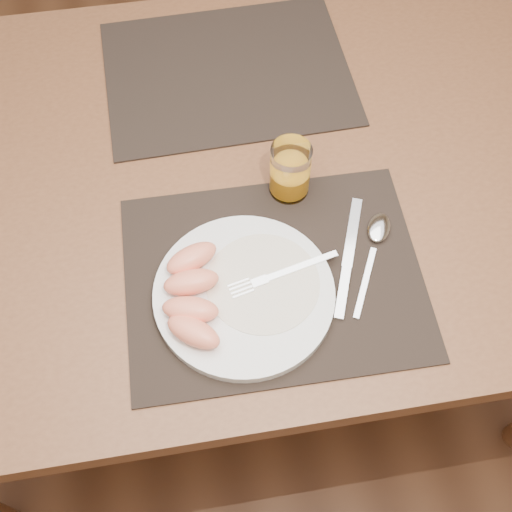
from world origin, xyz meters
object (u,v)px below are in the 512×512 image
object	(u,v)px
plate	(244,294)
spoon	(377,236)
placemat_far	(228,73)
knife	(347,267)
fork	(275,276)
juice_glass	(290,172)
table	(242,195)
placemat_near	(274,277)

from	to	relation	value
plate	spoon	size ratio (longest dim) A/B	1.49
placemat_far	knife	size ratio (longest dim) A/B	2.14
spoon	fork	bearing A→B (deg)	-163.47
placemat_far	fork	size ratio (longest dim) A/B	2.59
fork	juice_glass	xyz separation A→B (m)	(0.05, 0.17, 0.03)
plate	fork	distance (m)	0.05
plate	spoon	xyz separation A→B (m)	(0.22, 0.07, -0.00)
table	knife	world-z (taller)	knife
placemat_far	spoon	distance (m)	0.44
placemat_near	placemat_far	size ratio (longest dim) A/B	1.00
knife	juice_glass	xyz separation A→B (m)	(-0.06, 0.16, 0.04)
juice_glass	fork	bearing A→B (deg)	-108.03
plate	spoon	world-z (taller)	plate
fork	spoon	size ratio (longest dim) A/B	0.96
placemat_near	juice_glass	distance (m)	0.17
table	fork	xyz separation A→B (m)	(0.02, -0.23, 0.11)
placemat_far	plate	world-z (taller)	plate
placemat_near	spoon	distance (m)	0.18
plate	knife	bearing A→B (deg)	8.29
fork	spoon	bearing A→B (deg)	16.53
placemat_near	knife	bearing A→B (deg)	-1.58
placemat_near	knife	xyz separation A→B (m)	(0.11, -0.00, 0.00)
plate	placemat_near	bearing A→B (deg)	28.39
spoon	juice_glass	world-z (taller)	juice_glass
spoon	placemat_far	bearing A→B (deg)	114.45
fork	placemat_far	bearing A→B (deg)	91.01
knife	spoon	size ratio (longest dim) A/B	1.17
table	plate	bearing A→B (deg)	-97.74
table	juice_glass	world-z (taller)	juice_glass
table	placemat_near	world-z (taller)	placemat_near
knife	spoon	world-z (taller)	spoon
placemat_near	plate	world-z (taller)	plate
table	placemat_far	bearing A→B (deg)	88.06
juice_glass	plate	bearing A→B (deg)	-119.22
knife	spoon	xyz separation A→B (m)	(0.06, 0.05, 0.00)
table	fork	size ratio (longest dim) A/B	8.06
knife	juice_glass	distance (m)	0.18
knife	placemat_far	bearing A→B (deg)	105.38
placemat_near	juice_glass	world-z (taller)	juice_glass
plate	knife	world-z (taller)	plate
fork	knife	xyz separation A→B (m)	(0.11, 0.01, -0.02)
table	placemat_near	size ratio (longest dim) A/B	3.11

